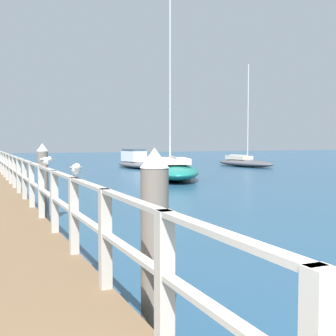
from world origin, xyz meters
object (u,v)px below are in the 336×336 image
Objects in this scene: seagull_foreground at (76,169)px; seagull_background at (46,160)px; boat_6 at (244,162)px; boat_4 at (136,162)px; dock_piling_far at (43,183)px; boat_3 at (171,170)px; dock_piling_near at (155,249)px.

seagull_background is (0.00, 2.72, 0.00)m from seagull_foreground.
boat_6 reaches higher than seagull_background.
boat_6 is (19.22, 25.30, -1.38)m from seagull_foreground.
boat_6 reaches higher than seagull_foreground.
boat_4 is at bearing -19.58° from boat_6.
seagull_background is (-0.38, -3.13, 0.71)m from dock_piling_far.
seagull_background is 0.05× the size of boat_3.
seagull_foreground is at bearing 101.42° from dock_piling_near.
seagull_background is (-0.38, 4.61, 0.71)m from dock_piling_near.
seagull_foreground is 31.80m from boat_6.
boat_6 is (10.37, 8.51, -0.14)m from boat_3.
boat_6 reaches higher than dock_piling_far.
dock_piling_far is 23.57m from boat_4.
dock_piling_far is at bearing -120.98° from boat_4.
dock_piling_far is 4.30× the size of seagull_foreground.
boat_3 is (8.46, 18.67, -0.53)m from dock_piling_near.
dock_piling_near is 33.08m from boat_6.
boat_6 is at bearing -17.68° from boat_4.
seagull_background is 0.08× the size of boat_4.
boat_3 reaches higher than boat_6.
dock_piling_near is at bearing 47.69° from boat_6.
dock_piling_near is 20.51m from boat_3.
boat_4 is at bearing 64.71° from dock_piling_far.
boat_3 is at bearing -136.49° from seagull_background.
seagull_foreground is 0.08× the size of boat_4.
boat_3 reaches higher than seagull_foreground.
seagull_foreground is (-0.38, 1.89, 0.71)m from dock_piling_near.
dock_piling_near reaches higher than seagull_foreground.
seagull_foreground is at bearing 45.19° from boat_6.
dock_piling_far is 5.91m from seagull_foreground.
boat_4 is 0.74× the size of boat_6.
boat_3 reaches higher than dock_piling_far.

